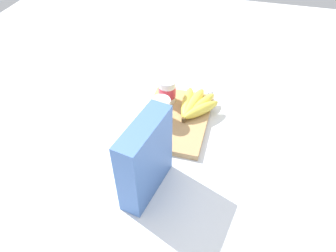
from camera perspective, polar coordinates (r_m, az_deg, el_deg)
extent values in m
plane|color=white|center=(1.14, 1.35, 0.79)|extent=(2.40, 2.40, 0.00)
cube|color=tan|center=(1.13, 1.35, 1.19)|extent=(0.33, 0.22, 0.02)
cube|color=#4770B7|center=(0.86, -4.05, -5.89)|extent=(0.21, 0.10, 0.24)
cylinder|color=white|center=(1.09, -1.31, 2.81)|extent=(0.06, 0.06, 0.08)
cylinder|color=#7A4C99|center=(1.09, -1.31, 2.81)|extent=(0.07, 0.07, 0.03)
cylinder|color=silver|center=(1.06, -1.34, 4.60)|extent=(0.07, 0.07, 0.00)
cylinder|color=white|center=(1.17, -0.15, 6.24)|extent=(0.06, 0.06, 0.09)
cylinder|color=#DB384C|center=(1.17, -0.15, 6.24)|extent=(0.06, 0.06, 0.04)
cylinder|color=silver|center=(1.15, -0.16, 8.07)|extent=(0.07, 0.07, 0.00)
ellipsoid|color=yellow|center=(1.14, 5.93, 2.91)|extent=(0.14, 0.13, 0.04)
ellipsoid|color=yellow|center=(1.16, 5.62, 3.63)|extent=(0.18, 0.11, 0.03)
ellipsoid|color=yellow|center=(1.16, 4.61, 4.15)|extent=(0.18, 0.07, 0.04)
ellipsoid|color=yellow|center=(1.16, 3.47, 4.29)|extent=(0.18, 0.05, 0.04)
cylinder|color=brown|center=(1.10, 2.80, 1.10)|extent=(0.01, 0.01, 0.02)
cylinder|color=silver|center=(1.33, 6.47, 7.65)|extent=(0.10, 0.06, 0.01)
ellipsoid|color=silver|center=(1.28, 7.41, 6.22)|extent=(0.04, 0.04, 0.01)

